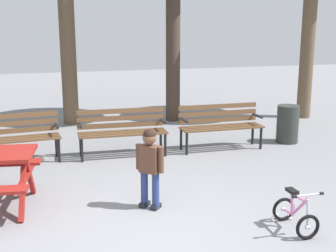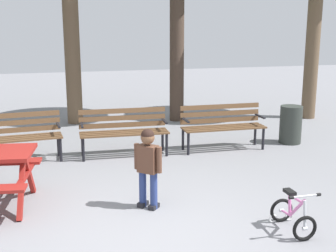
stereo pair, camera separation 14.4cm
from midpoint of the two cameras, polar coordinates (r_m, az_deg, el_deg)
name	(u,v)px [view 1 (the left image)]	position (r m, az deg, el deg)	size (l,w,h in m)	color
ground	(144,236)	(5.34, -3.79, -13.73)	(36.00, 36.00, 0.00)	gray
park_bench_far_left	(12,134)	(8.25, -19.60, -1.00)	(1.63, 0.58, 0.85)	brown
park_bench_left	(122,128)	(8.27, -6.33, -0.28)	(1.62, 0.52, 0.85)	brown
park_bench_right	(220,123)	(8.72, 6.12, 0.41)	(1.61, 0.48, 0.85)	brown
child_standing	(150,162)	(5.87, -3.03, -4.57)	(0.31, 0.31, 1.07)	navy
kids_bicycle	(295,214)	(5.59, 15.04, -10.65)	(0.39, 0.56, 0.54)	black
trash_bin	(288,124)	(9.45, 14.46, 0.25)	(0.44, 0.44, 0.76)	#2D332D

